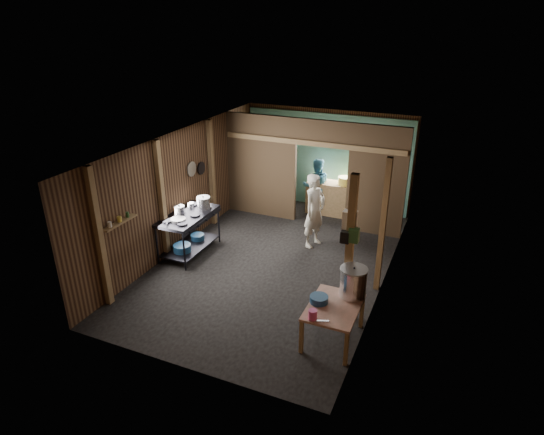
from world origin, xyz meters
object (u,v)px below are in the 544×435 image
at_px(pink_bucket, 313,315).
at_px(cook, 315,211).
at_px(stove_pot_large, 203,204).
at_px(yellow_tub, 345,181).
at_px(gas_range, 189,234).
at_px(prep_table, 333,323).
at_px(stock_pot, 353,283).

relative_size(pink_bucket, cook, 0.09).
distance_m(stove_pot_large, cook, 2.44).
xyz_separation_m(stove_pot_large, yellow_tub, (2.37, 2.94, -0.10)).
height_order(stove_pot_large, cook, cook).
distance_m(gas_range, stove_pot_large, 0.72).
distance_m(gas_range, pink_bucket, 4.08).
relative_size(gas_range, yellow_tub, 4.36).
relative_size(prep_table, yellow_tub, 3.03).
bearing_deg(prep_table, stove_pot_large, 150.49).
xyz_separation_m(gas_range, stove_pot_large, (0.17, 0.38, 0.59)).
distance_m(yellow_tub, cook, 1.92).
distance_m(prep_table, stock_pot, 0.71).
height_order(prep_table, stove_pot_large, stove_pot_large).
relative_size(gas_range, stock_pot, 2.96).
bearing_deg(prep_table, gas_range, 156.35).
bearing_deg(yellow_tub, stove_pot_large, -128.83).
bearing_deg(stove_pot_large, cook, 25.22).
relative_size(prep_table, stove_pot_large, 3.52).
relative_size(yellow_tub, cook, 0.21).
xyz_separation_m(gas_range, prep_table, (3.71, -1.62, -0.14)).
relative_size(gas_range, cook, 0.92).
distance_m(stove_pot_large, yellow_tub, 3.78).
xyz_separation_m(pink_bucket, cook, (-1.14, 3.49, 0.13)).
bearing_deg(pink_bucket, stove_pot_large, 143.68).
relative_size(prep_table, cook, 0.64).
xyz_separation_m(yellow_tub, cook, (-0.17, -1.91, -0.11)).
xyz_separation_m(gas_range, stock_pot, (3.90, -1.22, 0.42)).
distance_m(prep_table, pink_bucket, 0.63).
height_order(stove_pot_large, stock_pot, stove_pot_large).
bearing_deg(gas_range, stove_pot_large, 65.85).
bearing_deg(yellow_tub, stock_pot, -73.35).
height_order(stock_pot, pink_bucket, stock_pot).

